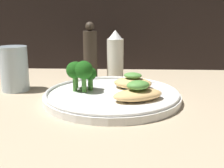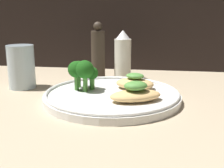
% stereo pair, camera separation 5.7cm
% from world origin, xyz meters
% --- Properties ---
extents(ground_plane, '(1.80, 1.80, 0.01)m').
position_xyz_m(ground_plane, '(0.00, 0.00, -0.01)').
color(ground_plane, tan).
extents(plate, '(0.28, 0.28, 0.02)m').
position_xyz_m(plate, '(0.00, 0.00, 0.01)').
color(plate, white).
rests_on(plate, ground_plane).
extents(grilled_meat_front, '(0.11, 0.09, 0.04)m').
position_xyz_m(grilled_meat_front, '(0.05, -0.04, 0.03)').
color(grilled_meat_front, tan).
rests_on(grilled_meat_front, plate).
extents(grilled_meat_middle, '(0.09, 0.08, 0.03)m').
position_xyz_m(grilled_meat_middle, '(0.04, 0.05, 0.03)').
color(grilled_meat_middle, tan).
rests_on(grilled_meat_middle, plate).
extents(broccoli_bunch, '(0.06, 0.06, 0.07)m').
position_xyz_m(broccoli_bunch, '(-0.07, 0.02, 0.06)').
color(broccoli_bunch, '#4C8E38').
rests_on(broccoli_bunch, plate).
extents(sauce_bottle, '(0.04, 0.04, 0.13)m').
position_xyz_m(sauce_bottle, '(-0.00, 0.19, 0.06)').
color(sauce_bottle, silver).
rests_on(sauce_bottle, ground_plane).
extents(pepper_grinder, '(0.04, 0.04, 0.15)m').
position_xyz_m(pepper_grinder, '(-0.07, 0.19, 0.07)').
color(pepper_grinder, '#382D23').
rests_on(pepper_grinder, ground_plane).
extents(drinking_glass, '(0.06, 0.06, 0.10)m').
position_xyz_m(drinking_glass, '(-0.22, 0.07, 0.05)').
color(drinking_glass, silver).
rests_on(drinking_glass, ground_plane).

